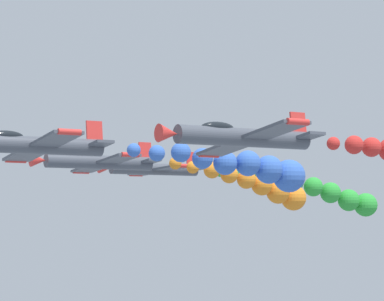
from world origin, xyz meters
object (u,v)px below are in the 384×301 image
(airplane_right_inner, at_px, (98,162))
(airplane_left_inner, at_px, (242,137))
(airplane_lead, at_px, (32,145))
(airplane_right_outer, at_px, (153,169))

(airplane_right_inner, bearing_deg, airplane_left_inner, 179.34)
(airplane_right_inner, bearing_deg, airplane_lead, 139.65)
(airplane_lead, bearing_deg, airplane_right_outer, -43.64)
(airplane_lead, relative_size, airplane_right_inner, 1.00)
(airplane_lead, bearing_deg, airplane_right_inner, -40.35)
(airplane_lead, xyz_separation_m, airplane_right_inner, (11.39, -9.68, -0.19))
(airplane_right_outer, bearing_deg, airplane_left_inner, 161.24)
(airplane_lead, height_order, airplane_right_inner, airplane_lead)
(airplane_lead, xyz_separation_m, airplane_left_inner, (-9.19, -9.44, 0.21))
(airplane_right_inner, height_order, airplane_right_outer, airplane_right_outer)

